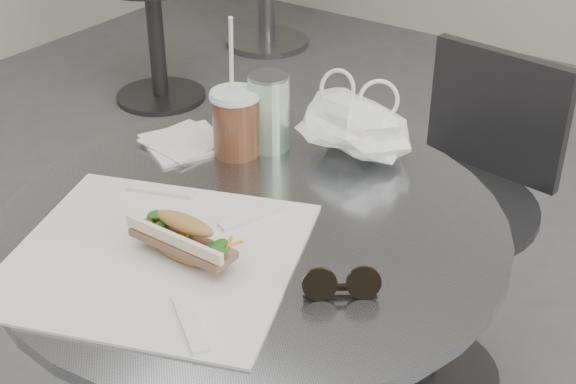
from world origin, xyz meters
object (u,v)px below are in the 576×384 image
Objects in this scene: cafe_table at (256,357)px; bg_chair at (146,20)px; drink_can at (269,112)px; banh_mi at (184,239)px; iced_coffee at (235,122)px; chair_far at (446,250)px; sunglasses at (341,285)px.

bg_chair is at bearing 138.88° from cafe_table.
cafe_table is 0.41m from drink_can.
cafe_table is 0.34m from banh_mi.
bg_chair is at bearing 139.37° from iced_coffee.
chair_far is 0.83m from sunglasses.
banh_mi reaches higher than sunglasses.
chair_far is at bearing 66.54° from iced_coffee.
drink_can is at bearing 57.05° from iced_coffee.
banh_mi is at bearing 156.03° from sunglasses.
drink_can is at bearing -32.34° from bg_chair.
sunglasses is at bearing -32.79° from bg_chair.
bg_chair is 3.20× the size of iced_coffee.
iced_coffee reaches higher than sunglasses.
banh_mi is 2.14× the size of sunglasses.
iced_coffee reaches higher than bg_chair.
cafe_table is 3.11× the size of iced_coffee.
drink_can reaches higher than bg_chair.
drink_can is (-0.11, 0.20, 0.34)m from cafe_table.
drink_can reaches higher than chair_far.
bg_chair is at bearing 136.11° from banh_mi.
iced_coffee is at bearing -122.95° from drink_can.
drink_can is (-0.10, 0.34, 0.03)m from banh_mi.
iced_coffee is 0.06m from drink_can.
cafe_table is 0.64m from chair_far.
banh_mi is at bearing -72.90° from drink_can.
drink_can is (0.03, 0.05, 0.01)m from iced_coffee.
drink_can reaches higher than cafe_table.
banh_mi is at bearing -93.72° from cafe_table.
iced_coffee is at bearing -34.12° from bg_chair.
iced_coffee is 1.83× the size of drink_can.
iced_coffee is at bearing 74.08° from chair_far.
cafe_table is 0.37m from sunglasses.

